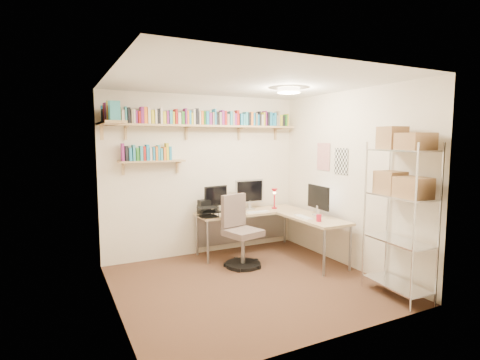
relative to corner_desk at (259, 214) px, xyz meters
name	(u,v)px	position (x,y,z in m)	size (l,w,h in m)	color
ground	(249,284)	(-0.69, -0.96, -0.67)	(3.20, 3.20, 0.00)	#4C2920
room_shell	(250,161)	(-0.69, -0.96, 0.88)	(3.24, 3.04, 2.52)	beige
wall_shelves	(183,125)	(-1.10, 0.34, 1.36)	(3.12, 1.09, 0.79)	tan
corner_desk	(259,214)	(0.00, 0.00, 0.00)	(1.80, 1.72, 1.17)	tan
office_chair	(240,236)	(-0.48, -0.29, -0.24)	(0.55, 0.56, 1.02)	black
wire_rack	(402,178)	(0.67, -2.06, 0.72)	(0.44, 0.80, 1.96)	silver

